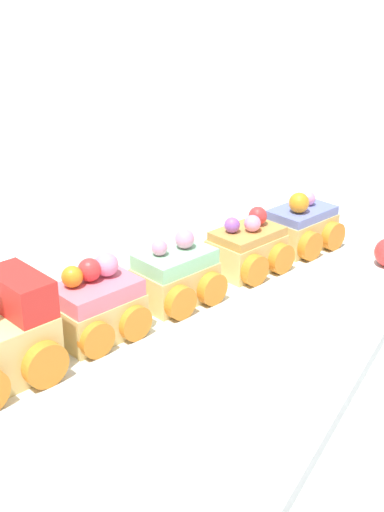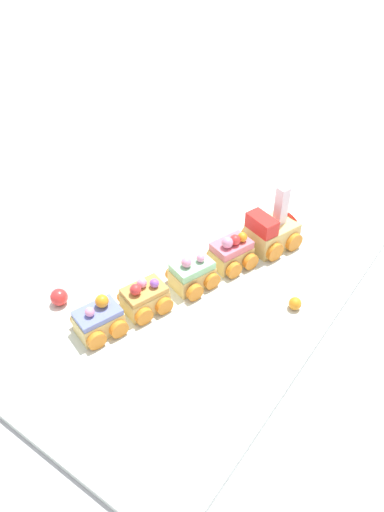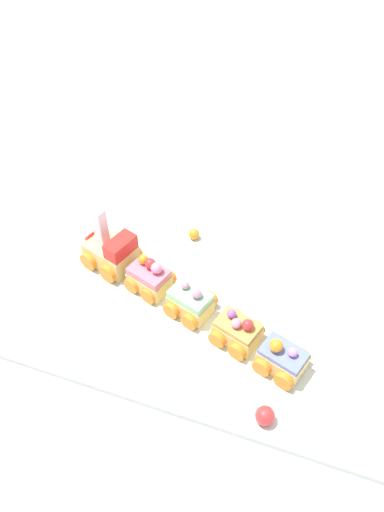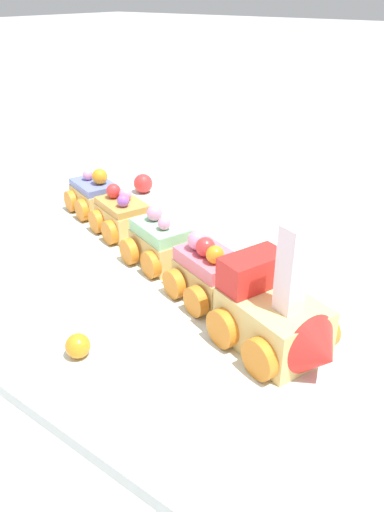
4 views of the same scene
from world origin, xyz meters
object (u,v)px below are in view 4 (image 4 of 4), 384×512
object	(u,v)px
cake_train_locomotive	(278,319)
cake_car_strawberry	(208,275)
cake_car_mint	(161,243)
gumball_orange	(78,346)
gumball_red	(143,183)
cake_car_blueberry	(95,196)
cake_car_caramel	(123,216)

from	to	relation	value
cake_train_locomotive	cake_car_strawberry	size ratio (longest dim) A/B	1.46
cake_car_mint	gumball_orange	world-z (taller)	cake_car_mint
cake_train_locomotive	gumball_red	bearing A→B (deg)	167.02
cake_car_blueberry	gumball_orange	size ratio (longest dim) A/B	3.98
cake_car_blueberry	gumball_orange	bearing A→B (deg)	-27.40
cake_car_strawberry	cake_car_mint	xyz separation A→B (m)	(-0.08, 0.03, -0.00)
cake_car_strawberry	cake_car_blueberry	xyz separation A→B (m)	(-0.25, 0.08, -0.00)
cake_train_locomotive	cake_car_mint	bearing A→B (deg)	-179.97
cake_car_strawberry	gumball_red	bearing A→B (deg)	162.75
cake_car_mint	cake_car_strawberry	bearing A→B (deg)	-0.08
cake_car_mint	cake_car_caramel	xyz separation A→B (m)	(-0.09, 0.03, -0.00)
gumball_orange	gumball_red	bearing A→B (deg)	124.01
cake_car_strawberry	cake_car_blueberry	distance (m)	0.26
cake_car_blueberry	gumball_red	size ratio (longest dim) A/B	2.95
gumball_orange	cake_car_blueberry	bearing A→B (deg)	134.17
cake_car_mint	gumball_orange	distance (m)	0.17
cake_car_caramel	gumball_orange	distance (m)	0.24
cake_car_strawberry	cake_car_caramel	distance (m)	0.18
gumball_red	gumball_orange	xyz separation A→B (m)	(0.21, -0.31, -0.00)
cake_car_caramel	cake_car_blueberry	bearing A→B (deg)	179.83
cake_car_caramel	cake_train_locomotive	bearing A→B (deg)	0.01
cake_car_caramel	gumball_red	distance (m)	0.14
cake_car_mint	cake_car_blueberry	bearing A→B (deg)	179.90
cake_train_locomotive	cake_car_mint	world-z (taller)	cake_train_locomotive
cake_car_blueberry	gumball_red	xyz separation A→B (m)	(0.00, 0.09, -0.01)
cake_train_locomotive	cake_car_caramel	distance (m)	0.28
cake_car_blueberry	gumball_orange	distance (m)	0.31
cake_car_caramel	gumball_red	bearing A→B (deg)	140.28
cake_car_caramel	gumball_orange	world-z (taller)	cake_car_caramel
gumball_red	cake_car_caramel	bearing A→B (deg)	-58.15
cake_car_strawberry	cake_car_mint	world-z (taller)	cake_car_strawberry
cake_car_strawberry	cake_car_caramel	xyz separation A→B (m)	(-0.17, 0.06, -0.00)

